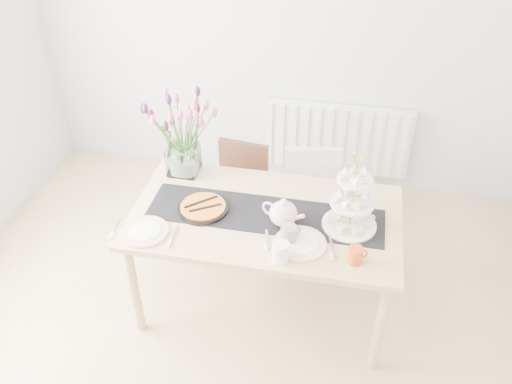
% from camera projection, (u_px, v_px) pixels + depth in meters
% --- Properties ---
extents(room_shell, '(4.50, 4.50, 4.50)m').
position_uv_depth(room_shell, '(197.00, 215.00, 2.34)').
color(room_shell, tan).
rests_on(room_shell, ground).
extents(radiator, '(1.20, 0.08, 0.60)m').
position_uv_depth(radiator, '(337.00, 139.00, 4.49)').
color(radiator, white).
rests_on(radiator, room_shell).
extents(dining_table, '(1.60, 0.90, 0.75)m').
position_uv_depth(dining_table, '(265.00, 224.00, 3.26)').
color(dining_table, tan).
rests_on(dining_table, ground).
extents(chair_brown, '(0.44, 0.44, 0.75)m').
position_uv_depth(chair_brown, '(239.00, 186.00, 3.98)').
color(chair_brown, '#321A12').
rests_on(chair_brown, ground).
extents(chair_white, '(0.47, 0.47, 0.81)m').
position_uv_depth(chair_white, '(312.00, 198.00, 3.82)').
color(chair_white, silver).
rests_on(chair_white, ground).
extents(table_runner, '(1.40, 0.35, 0.01)m').
position_uv_depth(table_runner, '(265.00, 214.00, 3.21)').
color(table_runner, black).
rests_on(table_runner, dining_table).
extents(tulip_vase, '(0.68, 0.68, 0.58)m').
position_uv_depth(tulip_vase, '(180.00, 121.00, 3.35)').
color(tulip_vase, silver).
rests_on(tulip_vase, dining_table).
extents(cake_stand, '(0.31, 0.31, 0.46)m').
position_uv_depth(cake_stand, '(351.00, 209.00, 3.05)').
color(cake_stand, gold).
rests_on(cake_stand, dining_table).
extents(teapot, '(0.31, 0.28, 0.17)m').
position_uv_depth(teapot, '(283.00, 214.00, 3.09)').
color(teapot, white).
rests_on(teapot, dining_table).
extents(cream_jug, '(0.10, 0.10, 0.08)m').
position_uv_depth(cream_jug, '(362.00, 218.00, 3.12)').
color(cream_jug, silver).
rests_on(cream_jug, dining_table).
extents(tart_tin, '(0.30, 0.30, 0.04)m').
position_uv_depth(tart_tin, '(203.00, 208.00, 3.24)').
color(tart_tin, black).
rests_on(tart_tin, dining_table).
extents(mug_grey, '(0.13, 0.13, 0.11)m').
position_uv_depth(mug_grey, '(289.00, 234.00, 2.99)').
color(mug_grey, gray).
rests_on(mug_grey, dining_table).
extents(mug_white, '(0.11, 0.11, 0.11)m').
position_uv_depth(mug_white, '(281.00, 252.00, 2.88)').
color(mug_white, white).
rests_on(mug_white, dining_table).
extents(mug_orange, '(0.10, 0.10, 0.10)m').
position_uv_depth(mug_orange, '(355.00, 255.00, 2.87)').
color(mug_orange, '#D94618').
rests_on(mug_orange, dining_table).
extents(plate_left, '(0.29, 0.29, 0.01)m').
position_uv_depth(plate_left, '(144.00, 232.00, 3.08)').
color(plate_left, silver).
rests_on(plate_left, dining_table).
extents(plate_right, '(0.37, 0.37, 0.02)m').
position_uv_depth(plate_right, '(300.00, 243.00, 3.00)').
color(plate_right, white).
rests_on(plate_right, dining_table).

